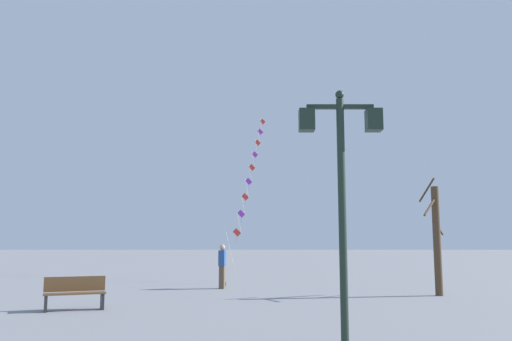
{
  "coord_description": "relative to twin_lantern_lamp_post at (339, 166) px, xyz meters",
  "views": [
    {
      "loc": [
        0.51,
        -1.55,
        1.89
      ],
      "look_at": [
        0.58,
        15.77,
        4.22
      ],
      "focal_mm": 36.29,
      "sensor_mm": 36.0,
      "label": 1
    }
  ],
  "objects": [
    {
      "name": "park_bench",
      "position": [
        -6.46,
        5.13,
        -2.76
      ],
      "size": [
        1.65,
        0.99,
        0.89
      ],
      "rotation": [
        0.0,
        0.0,
        0.37
      ],
      "color": "brown",
      "rests_on": "ground_plane"
    },
    {
      "name": "kite_train",
      "position": [
        -1.88,
        18.72,
        2.06
      ],
      "size": [
        1.92,
        11.75,
        9.82
      ],
      "color": "brown",
      "rests_on": "ground_plane"
    },
    {
      "name": "bare_tree",
      "position": [
        4.73,
        8.84,
        -1.21
      ],
      "size": [
        1.27,
        2.03,
        4.07
      ],
      "color": "#4C3826",
      "rests_on": "ground_plane"
    },
    {
      "name": "ground_plane",
      "position": [
        -2.05,
        12.34,
        -3.21
      ],
      "size": [
        160.0,
        160.0,
        0.0
      ],
      "primitive_type": "plane",
      "color": "gray"
    },
    {
      "name": "twin_lantern_lamp_post",
      "position": [
        0.0,
        0.0,
        0.0
      ],
      "size": [
        1.5,
        0.28,
        4.61
      ],
      "color": "#1E2D23",
      "rests_on": "ground_plane"
    },
    {
      "name": "kite_flyer",
      "position": [
        -2.87,
        11.43,
        -2.3
      ],
      "size": [
        0.29,
        0.62,
        1.71
      ],
      "rotation": [
        0.0,
        0.0,
        1.44
      ],
      "color": "brown",
      "rests_on": "ground_plane"
    }
  ]
}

